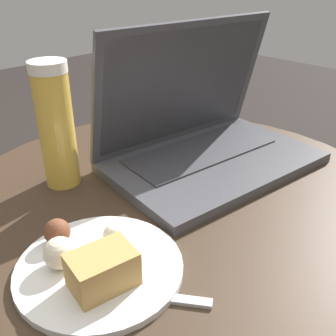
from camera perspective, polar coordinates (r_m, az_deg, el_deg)
table at (r=0.70m, az=1.25°, el=-12.84°), size 0.75×0.75×0.50m
laptop at (r=0.72m, az=5.10°, el=4.67°), size 0.40×0.29×0.25m
beer_glass at (r=0.65m, az=-15.94°, el=5.91°), size 0.06×0.06×0.21m
snack_plate at (r=0.49m, az=-10.62°, el=-13.38°), size 0.20×0.20×0.05m
fork at (r=0.47m, az=-6.37°, el=-17.55°), size 0.11×0.15×0.00m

